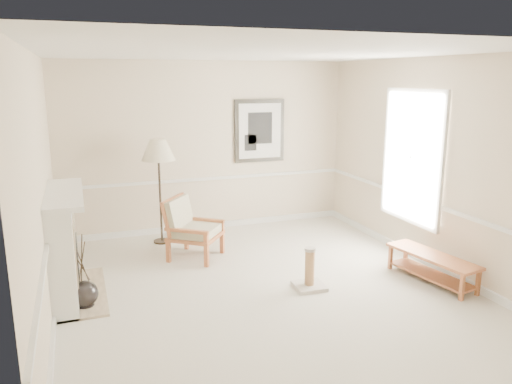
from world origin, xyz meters
The scene contains 8 objects.
ground centered at (0.00, 0.00, 0.00)m, with size 5.50×5.50×0.00m, color silver.
room centered at (0.14, 0.08, 1.87)m, with size 5.04×5.54×2.92m.
fireplace centered at (-2.34, 0.60, 0.64)m, with size 0.64×1.64×1.31m.
floor_vase centered at (-2.15, 0.17, 0.17)m, with size 0.31×0.31×0.90m.
armchair centered at (-0.64, 1.43, 0.49)m, with size 0.99×0.98×0.90m.
floor_lamp centered at (-0.91, 2.25, 1.47)m, with size 0.59×0.59×1.69m.
bench centered at (2.15, -0.55, 0.25)m, with size 0.60×1.34×0.37m.
scratching_post centered at (0.55, -0.20, 0.17)m, with size 0.40×0.40×0.54m.
Camera 1 is at (-2.10, -5.55, 2.63)m, focal length 35.00 mm.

